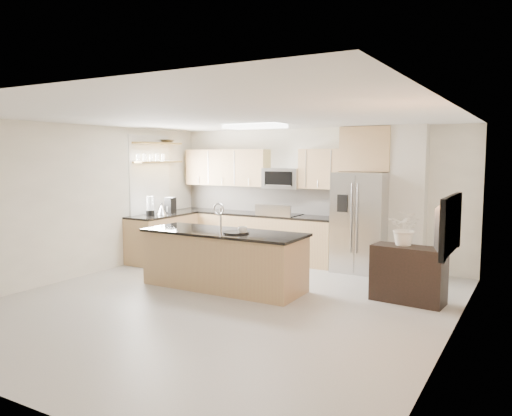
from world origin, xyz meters
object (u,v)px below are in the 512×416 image
Objects in this scene: coffee_maker at (170,205)px; flower_vase at (406,219)px; credenza at (408,274)px; blender at (150,207)px; island at (224,259)px; kettle at (162,209)px; microwave at (283,178)px; bowl at (167,141)px; refrigerator at (361,222)px; cup at (243,230)px; range at (280,237)px; television at (440,224)px; platter at (236,232)px.

coffee_maker is 0.41× the size of flower_vase.
credenza is 2.65× the size of blender.
credenza is 1.33× the size of flower_vase.
island reaches higher than kettle.
microwave reaches higher than kettle.
bowl is at bearing 170.04° from flower_vase.
microwave is at bearing 174.14° from refrigerator.
refrigerator is 1.89m from flower_vase.
microwave reaches higher than flower_vase.
island reaches higher than cup.
island is at bearing -32.43° from coffee_maker.
kettle is 0.35m from coffee_maker.
microwave is at bearing 36.42° from blender.
range is at bearing 16.15° from bowl.
island is at bearing 75.03° from television.
flower_vase is at bearing -4.77° from kettle.
range is 0.64× the size of refrigerator.
kettle is at bearing 155.31° from cup.
refrigerator is at bearing 11.26° from coffee_maker.
cup is at bearing -115.65° from refrigerator.
microwave is 2.64m from blender.
bowl reaches higher than refrigerator.
island reaches higher than credenza.
coffee_maker is (-0.02, 0.61, -0.02)m from blender.
range is 2.23m from island.
microwave is 1.82m from refrigerator.
range is at bearing 34.14° from blender.
platter is at bearing -162.01° from flower_vase.
island reaches higher than coffee_maker.
blender is at bearing -76.96° from bowl.
refrigerator reaches higher than cup.
refrigerator is 2.57m from platter.
television is (5.61, -2.33, 0.28)m from coffee_maker.
bowl is (-2.82, 1.67, 1.42)m from cup.
cup reaches higher than platter.
flower_vase is at bearing -28.87° from range.
microwave is 2.60m from cup.
cup is at bearing -76.34° from range.
credenza is 4.98m from blender.
microwave reaches higher than cup.
kettle is at bearing -179.92° from credenza.
coffee_maker reaches higher than range.
microwave is 2.46m from kettle.
range is 0.44× the size of island.
range is 3.66× the size of coffee_maker.
bowl is at bearing -163.85° from range.
bowl is at bearing 137.46° from coffee_maker.
coffee_maker is (-4.95, 0.78, 0.67)m from credenza.
coffee_maker is 0.29× the size of television.
flower_vase reaches higher than blender.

